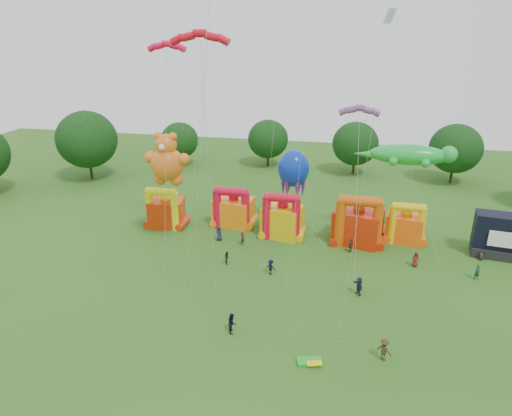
% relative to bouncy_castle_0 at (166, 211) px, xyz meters
% --- Properties ---
extents(ground, '(160.00, 160.00, 0.00)m').
position_rel_bouncy_castle_0_xyz_m(ground, '(16.60, -26.49, -2.21)').
color(ground, '#265818').
rests_on(ground, ground).
extents(tree_ring, '(124.17, 126.28, 12.07)m').
position_rel_bouncy_castle_0_xyz_m(tree_ring, '(15.41, -25.87, 4.05)').
color(tree_ring, '#352314').
rests_on(tree_ring, ground).
extents(bouncy_castle_0, '(5.11, 4.38, 5.77)m').
position_rel_bouncy_castle_0_xyz_m(bouncy_castle_0, '(0.00, 0.00, 0.00)').
color(bouncy_castle_0, red).
rests_on(bouncy_castle_0, ground).
extents(bouncy_castle_1, '(5.46, 4.62, 5.73)m').
position_rel_bouncy_castle_0_xyz_m(bouncy_castle_1, '(8.81, 2.26, -0.03)').
color(bouncy_castle_1, orange).
rests_on(bouncy_castle_1, ground).
extents(bouncy_castle_2, '(5.46, 4.76, 6.22)m').
position_rel_bouncy_castle_0_xyz_m(bouncy_castle_2, '(15.85, -0.12, 0.16)').
color(bouncy_castle_2, '#E3B30B').
rests_on(bouncy_castle_2, ground).
extents(bouncy_castle_3, '(6.52, 5.71, 6.69)m').
position_rel_bouncy_castle_0_xyz_m(bouncy_castle_3, '(25.31, -0.17, 0.32)').
color(bouncy_castle_3, red).
rests_on(bouncy_castle_3, ground).
extents(bouncy_castle_4, '(5.01, 4.32, 5.44)m').
position_rel_bouncy_castle_0_xyz_m(bouncy_castle_4, '(31.13, 1.67, -0.12)').
color(bouncy_castle_4, '#FF5D0D').
rests_on(bouncy_castle_4, ground).
extents(stage_trailer, '(8.42, 4.16, 5.19)m').
position_rel_bouncy_castle_0_xyz_m(stage_trailer, '(42.66, -0.46, 0.29)').
color(stage_trailer, black).
rests_on(stage_trailer, ground).
extents(teddy_bear_kite, '(5.59, 3.97, 14.07)m').
position_rel_bouncy_castle_0_xyz_m(teddy_bear_kite, '(2.67, -4.61, 8.25)').
color(teddy_bear_kite, orange).
rests_on(teddy_bear_kite, ground).
extents(gecko_kite, '(12.17, 7.81, 12.22)m').
position_rel_bouncy_castle_0_xyz_m(gecko_kite, '(32.10, 0.79, 4.28)').
color(gecko_kite, green).
rests_on(gecko_kite, ground).
extents(octopus_kite, '(7.14, 8.99, 10.37)m').
position_rel_bouncy_castle_0_xyz_m(octopus_kite, '(18.12, 2.34, 1.98)').
color(octopus_kite, '#0B2DA9').
rests_on(octopus_kite, ground).
extents(parafoil_kites, '(25.59, 12.41, 25.78)m').
position_rel_bouncy_castle_0_xyz_m(parafoil_kites, '(10.87, -8.62, 9.17)').
color(parafoil_kites, red).
rests_on(parafoil_kites, ground).
extents(diamond_kites, '(19.04, 18.18, 39.16)m').
position_rel_bouncy_castle_0_xyz_m(diamond_kites, '(15.48, -11.19, 14.17)').
color(diamond_kites, red).
rests_on(diamond_kites, ground).
extents(folded_kite_bundle, '(2.19, 1.50, 0.31)m').
position_rel_bouncy_castle_0_xyz_m(folded_kite_bundle, '(21.69, -23.52, -2.07)').
color(folded_kite_bundle, green).
rests_on(folded_kite_bundle, ground).
extents(spectator_0, '(1.08, 0.88, 1.90)m').
position_rel_bouncy_castle_0_xyz_m(spectator_0, '(8.24, -2.99, -1.26)').
color(spectator_0, '#252036').
rests_on(spectator_0, ground).
extents(spectator_1, '(0.67, 0.75, 1.73)m').
position_rel_bouncy_castle_0_xyz_m(spectator_1, '(11.44, -3.64, -1.35)').
color(spectator_1, '#4D2216').
rests_on(spectator_1, ground).
extents(spectator_2, '(0.86, 0.92, 1.52)m').
position_rel_bouncy_castle_0_xyz_m(spectator_2, '(10.84, -8.71, -1.45)').
color(spectator_2, '#163822').
rests_on(spectator_2, ground).
extents(spectator_3, '(1.28, 1.00, 1.73)m').
position_rel_bouncy_castle_0_xyz_m(spectator_3, '(16.13, -10.12, -1.34)').
color(spectator_3, black).
rests_on(spectator_3, ground).
extents(spectator_4, '(0.90, 1.12, 1.78)m').
position_rel_bouncy_castle_0_xyz_m(spectator_4, '(24.57, -2.94, -1.32)').
color(spectator_4, '#433C1B').
rests_on(spectator_4, ground).
extents(spectator_5, '(1.30, 1.88, 1.95)m').
position_rel_bouncy_castle_0_xyz_m(spectator_5, '(25.48, -12.36, -1.24)').
color(spectator_5, '#212138').
rests_on(spectator_5, ground).
extents(spectator_6, '(0.87, 0.57, 1.78)m').
position_rel_bouncy_castle_0_xyz_m(spectator_6, '(31.75, -5.11, -1.32)').
color(spectator_6, maroon).
rests_on(spectator_6, ground).
extents(spectator_7, '(0.73, 0.61, 1.71)m').
position_rel_bouncy_castle_0_xyz_m(spectator_7, '(37.88, -6.74, -1.36)').
color(spectator_7, '#194025').
rests_on(spectator_7, ground).
extents(spectator_8, '(0.91, 1.06, 1.89)m').
position_rel_bouncy_castle_0_xyz_m(spectator_8, '(14.55, -20.84, -1.27)').
color(spectator_8, black).
rests_on(spectator_8, ground).
extents(spectator_9, '(1.46, 1.30, 1.96)m').
position_rel_bouncy_castle_0_xyz_m(spectator_9, '(27.45, -21.89, -1.23)').
color(spectator_9, '#3B2E17').
rests_on(spectator_9, ground).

